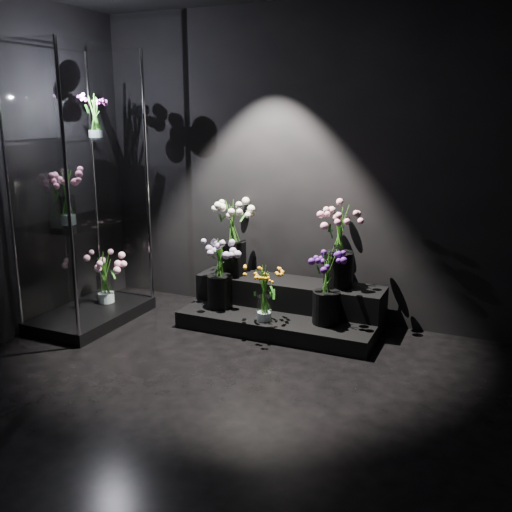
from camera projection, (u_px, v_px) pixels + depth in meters
The scene contains 12 objects.
floor at pixel (192, 408), 3.72m from camera, with size 4.00×4.00×0.00m, color black.
wall_back at pixel (299, 166), 5.15m from camera, with size 4.00×4.00×0.00m, color black.
display_riser at pixel (285, 308), 5.15m from camera, with size 1.73×0.77×0.39m.
display_case at pixel (83, 190), 4.97m from camera, with size 0.66×1.10×2.42m.
bouquet_orange_bells at pixel (264, 293), 4.81m from camera, with size 0.35×0.35×0.47m.
bouquet_lilac at pixel (220, 269), 5.12m from camera, with size 0.45×0.45×0.63m.
bouquet_purple at pixel (327, 285), 4.73m from camera, with size 0.39×0.39×0.62m.
bouquet_cream_roses at pixel (232, 231), 5.29m from camera, with size 0.47×0.47×0.71m.
bouquet_pink_roses at pixel (339, 243), 4.93m from camera, with size 0.37×0.37×0.72m.
bouquet_case_pink at pixel (67, 196), 4.80m from camera, with size 0.39×0.39×0.46m.
bouquet_case_magenta at pixel (94, 115), 4.95m from camera, with size 0.27×0.27×0.38m.
bouquet_case_base_pink at pixel (105, 277), 5.38m from camera, with size 0.36×0.36×0.48m.
Camera 1 is at (1.75, -2.90, 1.89)m, focal length 40.00 mm.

